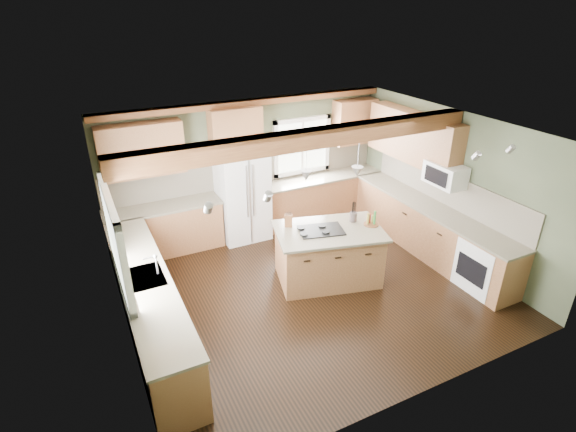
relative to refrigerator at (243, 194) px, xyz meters
name	(u,v)px	position (x,y,z in m)	size (l,w,h in m)	color
floor	(309,287)	(0.30, -2.12, -0.90)	(5.60, 5.60, 0.00)	black
ceiling	(313,131)	(0.30, -2.12, 1.70)	(5.60, 5.60, 0.00)	silver
wall_back	(249,166)	(0.30, 0.38, 0.40)	(5.60, 5.60, 0.00)	#424B35
wall_left	(116,259)	(-2.50, -2.12, 0.40)	(5.00, 5.00, 0.00)	#424B35
wall_right	(450,185)	(3.10, -2.12, 0.40)	(5.00, 5.00, 0.00)	#424B35
ceiling_beam	(309,139)	(0.30, -2.02, 1.57)	(5.55, 0.26, 0.26)	#542A18
soffit_trim	(248,103)	(0.30, 0.28, 1.64)	(5.55, 0.20, 0.10)	#542A18
backsplash_back	(249,170)	(0.30, 0.36, 0.31)	(5.58, 0.03, 0.58)	brown
backsplash_right	(447,189)	(3.08, -2.07, 0.31)	(0.03, 3.70, 0.58)	brown
base_cab_back_left	(166,230)	(-1.49, 0.08, -0.46)	(2.02, 0.60, 0.88)	brown
counter_back_left	(163,207)	(-1.49, 0.08, 0.00)	(2.06, 0.64, 0.04)	#4E4839
base_cab_back_right	(321,198)	(1.79, 0.08, -0.46)	(2.62, 0.60, 0.88)	brown
counter_back_right	(322,177)	(1.79, 0.08, 0.00)	(2.66, 0.64, 0.04)	#4E4839
base_cab_left	(149,306)	(-2.20, -2.07, -0.46)	(0.60, 3.70, 0.88)	brown
counter_left	(144,278)	(-2.20, -2.07, 0.00)	(0.64, 3.74, 0.04)	#4E4839
base_cab_right	(429,230)	(2.80, -2.07, -0.46)	(0.60, 3.70, 0.88)	brown
counter_right	(432,208)	(2.80, -2.07, 0.00)	(0.64, 3.74, 0.04)	#4E4839
upper_cab_back_left	(141,150)	(-1.69, 0.21, 1.05)	(1.40, 0.35, 0.90)	brown
upper_cab_over_fridge	(235,127)	(0.00, 0.21, 1.25)	(0.96, 0.35, 0.70)	brown
upper_cab_right	(413,137)	(2.92, -1.22, 1.05)	(0.35, 2.20, 0.90)	brown
upper_cab_back_corner	(354,122)	(2.60, 0.21, 1.05)	(0.90, 0.35, 0.90)	brown
window_left	(114,240)	(-2.48, -2.07, 0.65)	(0.04, 1.60, 1.05)	white
window_back	(302,146)	(1.45, 0.36, 0.65)	(1.10, 0.04, 1.00)	white
sink	(144,278)	(-2.20, -2.07, 0.01)	(0.50, 0.65, 0.03)	#262628
faucet	(157,265)	(-2.02, -2.07, 0.15)	(0.02, 0.02, 0.28)	#B2B2B7
dishwasher	(172,369)	(-2.19, -3.37, -0.47)	(0.60, 0.60, 0.84)	white
oven	(485,265)	(2.79, -3.37, -0.47)	(0.60, 0.72, 0.84)	white
microwave	(445,174)	(2.88, -2.17, 0.65)	(0.40, 0.70, 0.38)	white
pendant_left	(306,175)	(0.31, -1.92, 0.98)	(0.18, 0.18, 0.16)	#B2B2B7
pendant_right	(357,172)	(1.09, -2.12, 0.98)	(0.18, 0.18, 0.16)	#B2B2B7
refrigerator	(243,194)	(0.00, 0.00, 0.00)	(0.90, 0.74, 1.80)	white
island	(328,256)	(0.70, -2.02, -0.46)	(1.60, 0.98, 0.88)	brown
island_top	(329,231)	(0.70, -2.02, 0.00)	(1.71, 1.08, 0.04)	#4E4839
cooktop	(321,230)	(0.57, -1.99, 0.03)	(0.69, 0.46, 0.02)	black
knife_block	(288,221)	(0.17, -1.61, 0.12)	(0.12, 0.09, 0.21)	brown
utensil_crock	(353,217)	(1.21, -1.93, 0.10)	(0.12, 0.12, 0.16)	#48403A
bottle_tray	(372,218)	(1.41, -2.17, 0.13)	(0.25, 0.25, 0.23)	brown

